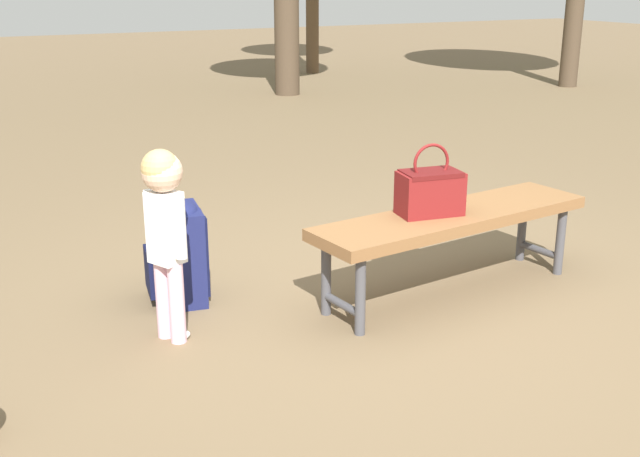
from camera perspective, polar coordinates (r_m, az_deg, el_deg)
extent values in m
plane|color=brown|center=(3.96, 5.49, -6.26)|extent=(40.00, 40.00, 0.00)
cube|color=brown|center=(4.13, 9.59, 0.80)|extent=(1.64, 0.59, 0.06)
cylinder|color=#47474C|center=(3.67, 2.94, -4.89)|extent=(0.05, 0.05, 0.39)
cylinder|color=#47474C|center=(3.88, 0.45, -3.57)|extent=(0.05, 0.05, 0.39)
cylinder|color=#47474C|center=(4.61, 16.99, -0.87)|extent=(0.05, 0.05, 0.39)
cylinder|color=#47474C|center=(4.77, 14.41, 0.02)|extent=(0.05, 0.05, 0.39)
cylinder|color=#47474C|center=(3.82, 1.64, -5.54)|extent=(0.07, 0.28, 0.04)
cylinder|color=#47474C|center=(4.72, 15.58, -1.52)|extent=(0.07, 0.28, 0.04)
cube|color=maroon|center=(4.03, 7.96, 2.53)|extent=(0.34, 0.23, 0.22)
cube|color=#561313|center=(4.00, 8.03, 3.98)|extent=(0.31, 0.23, 0.02)
torus|color=maroon|center=(3.99, 8.06, 4.74)|extent=(0.20, 0.05, 0.20)
cylinder|color=#E5B2C6|center=(3.72, -11.25, -5.00)|extent=(0.07, 0.07, 0.38)
cylinder|color=#E5B2C6|center=(3.66, -10.32, -5.35)|extent=(0.07, 0.07, 0.38)
ellipsoid|color=white|center=(3.80, -10.87, -7.28)|extent=(0.10, 0.08, 0.04)
ellipsoid|color=white|center=(3.74, -9.95, -7.67)|extent=(0.10, 0.08, 0.04)
cube|color=white|center=(3.57, -11.12, 0.07)|extent=(0.17, 0.18, 0.33)
cylinder|color=white|center=(3.63, -12.12, 0.60)|extent=(0.05, 0.05, 0.28)
cylinder|color=white|center=(3.49, -10.11, 0.03)|extent=(0.05, 0.05, 0.28)
sphere|color=beige|center=(3.50, -11.37, 4.04)|extent=(0.18, 0.18, 0.18)
sphere|color=tan|center=(3.49, -11.50, 4.30)|extent=(0.17, 0.17, 0.17)
cube|color=#191E4C|center=(4.10, -10.31, -1.89)|extent=(0.30, 0.37, 0.50)
ellipsoid|color=#191E4C|center=(4.03, -10.50, 1.27)|extent=(0.28, 0.35, 0.11)
cube|color=black|center=(4.11, -12.19, -3.06)|extent=(0.07, 0.24, 0.22)
cube|color=black|center=(4.05, -8.27, -2.05)|extent=(0.03, 0.06, 0.42)
cube|color=black|center=(4.19, -8.64, -1.37)|extent=(0.03, 0.06, 0.42)
torus|color=black|center=(4.02, -10.54, 1.88)|extent=(0.08, 0.03, 0.08)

